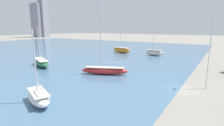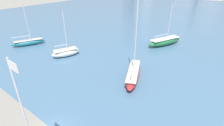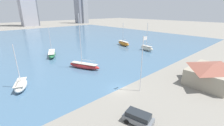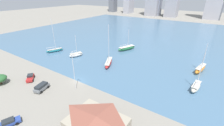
# 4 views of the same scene
# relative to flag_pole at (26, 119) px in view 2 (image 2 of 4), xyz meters

# --- Properties ---
(harbor_water) EXTENTS (180.00, 140.00, 0.00)m
(harbor_water) POSITION_rel_flag_pole_xyz_m (-2.74, 73.54, -6.39)
(harbor_water) COLOR #476B89
(harbor_water) RESTS_ON ground_plane
(flag_pole) EXTENTS (1.24, 0.14, 11.81)m
(flag_pole) POSITION_rel_flag_pole_xyz_m (0.00, 0.00, 0.00)
(flag_pole) COLOR silver
(flag_pole) RESTS_ON ground_plane
(sailboat_white) EXTENTS (4.54, 6.70, 9.89)m
(sailboat_white) POSITION_rel_flag_pole_xyz_m (-18.64, 18.28, -5.48)
(sailboat_white) COLOR white
(sailboat_white) RESTS_ON harbor_water
(sailboat_green) EXTENTS (6.49, 10.62, 10.45)m
(sailboat_green) POSITION_rel_flag_pole_xyz_m (-3.69, 38.64, -5.42)
(sailboat_green) COLOR #236B3D
(sailboat_green) RESTS_ON harbor_water
(sailboat_red) EXTENTS (6.22, 10.13, 15.73)m
(sailboat_red) POSITION_rel_flag_pole_xyz_m (-1.59, 19.51, -5.46)
(sailboat_red) COLOR #B72828
(sailboat_red) RESTS_ON harbor_water
(sailboat_teal) EXTENTS (5.08, 8.24, 16.09)m
(sailboat_teal) POSITION_rel_flag_pole_xyz_m (-31.80, 16.79, -5.48)
(sailboat_teal) COLOR #1E757F
(sailboat_teal) RESTS_ON harbor_water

